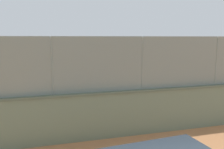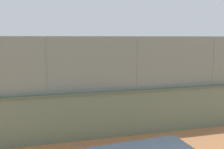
# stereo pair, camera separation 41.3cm
# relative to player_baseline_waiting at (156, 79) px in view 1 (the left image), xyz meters

# --- Properties ---
(ground_plane) EXTENTS (260.00, 260.00, 0.00)m
(ground_plane) POSITION_rel_player_baseline_waiting_xyz_m (5.40, -7.46, -0.86)
(ground_plane) COLOR #B27247
(perimeter_wall) EXTENTS (22.17, 0.64, 1.64)m
(perimeter_wall) POSITION_rel_player_baseline_waiting_xyz_m (5.26, 6.09, -0.03)
(perimeter_wall) COLOR slate
(perimeter_wall) RESTS_ON ground_plane
(fence_panel_on_wall) EXTENTS (21.79, 0.28, 1.87)m
(fence_panel_on_wall) POSITION_rel_player_baseline_waiting_xyz_m (5.26, 6.09, 1.72)
(fence_panel_on_wall) COLOR gray
(fence_panel_on_wall) RESTS_ON perimeter_wall
(player_baseline_waiting) EXTENTS (0.88, 0.96, 1.47)m
(player_baseline_waiting) POSITION_rel_player_baseline_waiting_xyz_m (0.00, 0.00, 0.00)
(player_baseline_waiting) COLOR black
(player_baseline_waiting) RESTS_ON ground_plane
(player_at_service_line) EXTENTS (0.69, 1.21, 1.50)m
(player_at_service_line) POSITION_rel_player_baseline_waiting_xyz_m (1.70, -6.24, 0.02)
(player_at_service_line) COLOR navy
(player_at_service_line) RESTS_ON ground_plane
(player_near_wall_returning) EXTENTS (0.68, 0.98, 1.56)m
(player_near_wall_returning) POSITION_rel_player_baseline_waiting_xyz_m (4.10, -8.29, 0.06)
(player_near_wall_returning) COLOR #B2B2B2
(player_near_wall_returning) RESTS_ON ground_plane
(sports_ball) EXTENTS (0.12, 0.12, 0.12)m
(sports_ball) POSITION_rel_player_baseline_waiting_xyz_m (-0.86, 1.73, -0.00)
(sports_ball) COLOR #3399D8
(spare_ball_by_wall) EXTENTS (0.15, 0.15, 0.15)m
(spare_ball_by_wall) POSITION_rel_player_baseline_waiting_xyz_m (0.57, 4.17, -0.78)
(spare_ball_by_wall) COLOR orange
(spare_ball_by_wall) RESTS_ON ground_plane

